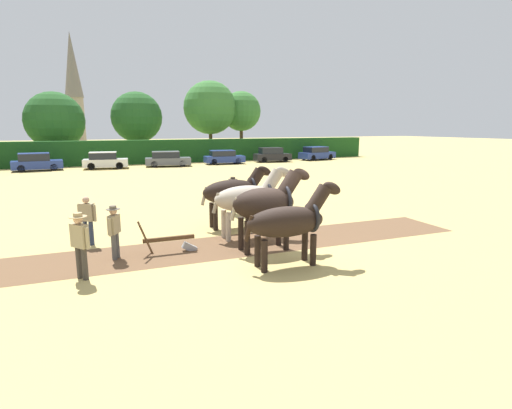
# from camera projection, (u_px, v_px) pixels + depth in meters

# --- Properties ---
(ground_plane) EXTENTS (240.00, 240.00, 0.00)m
(ground_plane) POSITION_uv_depth(u_px,v_px,m) (284.00, 254.00, 12.20)
(ground_plane) COLOR tan
(plowed_furrow_strip) EXTENTS (21.45, 3.38, 0.01)m
(plowed_furrow_strip) POSITION_uv_depth(u_px,v_px,m) (157.00, 254.00, 12.20)
(plowed_furrow_strip) COLOR brown
(plowed_furrow_strip) RESTS_ON ground
(hedgerow) EXTENTS (56.29, 1.47, 2.46)m
(hedgerow) POSITION_uv_depth(u_px,v_px,m) (136.00, 152.00, 41.74)
(hedgerow) COLOR #194719
(hedgerow) RESTS_ON ground
(tree_left) EXTENTS (6.15, 6.15, 7.54)m
(tree_left) POSITION_uv_depth(u_px,v_px,m) (55.00, 121.00, 42.88)
(tree_left) COLOR brown
(tree_left) RESTS_ON ground
(tree_center_left) EXTENTS (5.87, 5.87, 7.87)m
(tree_center_left) POSITION_uv_depth(u_px,v_px,m) (137.00, 117.00, 46.85)
(tree_center_left) COLOR #4C3823
(tree_center_left) RESTS_ON ground
(tree_center) EXTENTS (6.51, 6.51, 9.41)m
(tree_center) POSITION_uv_depth(u_px,v_px,m) (210.00, 108.00, 49.39)
(tree_center) COLOR #4C3823
(tree_center) RESTS_ON ground
(tree_center_right) EXTENTS (5.05, 5.05, 8.32)m
(tree_center_right) POSITION_uv_depth(u_px,v_px,m) (241.00, 111.00, 51.38)
(tree_center_right) COLOR #4C3823
(tree_center_right) RESTS_ON ground
(church_spire) EXTENTS (2.93, 2.93, 19.01)m
(church_spire) POSITION_uv_depth(u_px,v_px,m) (74.00, 89.00, 65.83)
(church_spire) COLOR gray
(church_spire) RESTS_ON ground
(draft_horse_lead_left) EXTENTS (3.00, 0.98, 2.39)m
(draft_horse_lead_left) POSITION_uv_depth(u_px,v_px,m) (290.00, 221.00, 10.99)
(draft_horse_lead_left) COLOR black
(draft_horse_lead_left) RESTS_ON ground
(draft_horse_lead_right) EXTENTS (2.75, 1.12, 2.62)m
(draft_horse_lead_right) POSITION_uv_depth(u_px,v_px,m) (267.00, 203.00, 12.39)
(draft_horse_lead_right) COLOR black
(draft_horse_lead_right) RESTS_ON ground
(draft_horse_trail_left) EXTENTS (3.00, 1.03, 2.52)m
(draft_horse_trail_left) POSITION_uv_depth(u_px,v_px,m) (249.00, 198.00, 13.86)
(draft_horse_trail_left) COLOR #B2A38E
(draft_horse_trail_left) RESTS_ON ground
(draft_horse_trail_right) EXTENTS (2.92, 1.07, 2.40)m
(draft_horse_trail_right) POSITION_uv_depth(u_px,v_px,m) (235.00, 192.00, 15.30)
(draft_horse_trail_right) COLOR black
(draft_horse_trail_right) RESTS_ON ground
(plow) EXTENTS (1.78, 0.48, 1.13)m
(plow) POSITION_uv_depth(u_px,v_px,m) (174.00, 242.00, 12.33)
(plow) COLOR #4C331E
(plow) RESTS_ON ground
(farmer_at_plow) EXTENTS (0.40, 0.57, 1.59)m
(farmer_at_plow) POSITION_uv_depth(u_px,v_px,m) (114.00, 229.00, 11.61)
(farmer_at_plow) COLOR #4C4C4C
(farmer_at_plow) RESTS_ON ground
(farmer_beside_team) EXTENTS (0.46, 0.52, 1.66)m
(farmer_beside_team) POSITION_uv_depth(u_px,v_px,m) (233.00, 193.00, 17.62)
(farmer_beside_team) COLOR #28334C
(farmer_beside_team) RESTS_ON ground
(farmer_onlooker_left) EXTENTS (0.45, 0.56, 1.73)m
(farmer_onlooker_left) POSITION_uv_depth(u_px,v_px,m) (80.00, 241.00, 10.02)
(farmer_onlooker_left) COLOR #38332D
(farmer_onlooker_left) RESTS_ON ground
(farmer_onlooker_right) EXTENTS (0.55, 0.44, 1.62)m
(farmer_onlooker_right) POSITION_uv_depth(u_px,v_px,m) (87.00, 217.00, 12.99)
(farmer_onlooker_right) COLOR #28334C
(farmer_onlooker_right) RESTS_ON ground
(parked_car_left) EXTENTS (4.18, 2.05, 1.56)m
(parked_car_left) POSITION_uv_depth(u_px,v_px,m) (36.00, 162.00, 35.25)
(parked_car_left) COLOR navy
(parked_car_left) RESTS_ON ground
(parked_car_center_left) EXTENTS (4.10, 2.24, 1.54)m
(parked_car_center_left) POSITION_uv_depth(u_px,v_px,m) (105.00, 161.00, 36.99)
(parked_car_center_left) COLOR silver
(parked_car_center_left) RESTS_ON ground
(parked_car_center) EXTENTS (4.55, 2.42, 1.47)m
(parked_car_center) POSITION_uv_depth(u_px,v_px,m) (167.00, 159.00, 39.11)
(parked_car_center) COLOR #565B66
(parked_car_center) RESTS_ON ground
(parked_car_center_right) EXTENTS (4.24, 2.05, 1.43)m
(parked_car_center_right) POSITION_uv_depth(u_px,v_px,m) (224.00, 157.00, 41.73)
(parked_car_center_right) COLOR navy
(parked_car_center_right) RESTS_ON ground
(parked_car_right) EXTENTS (4.15, 2.20, 1.57)m
(parked_car_right) POSITION_uv_depth(u_px,v_px,m) (272.00, 155.00, 44.25)
(parked_car_right) COLOR black
(parked_car_right) RESTS_ON ground
(parked_car_far_right) EXTENTS (4.73, 2.58, 1.54)m
(parked_car_far_right) POSITION_uv_depth(u_px,v_px,m) (317.00, 153.00, 46.89)
(parked_car_far_right) COLOR navy
(parked_car_far_right) RESTS_ON ground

